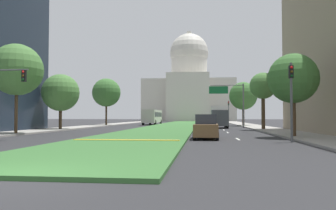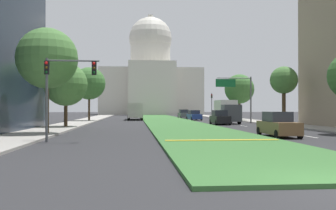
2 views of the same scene
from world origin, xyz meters
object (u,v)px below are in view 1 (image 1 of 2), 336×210
(box_truck_delivery, at_px, (219,116))
(street_tree_right_mid, at_px, (263,86))
(traffic_light_far_right, at_px, (229,109))
(street_tree_right_near, at_px, (293,79))
(capitol_building, at_px, (189,88))
(sedan_midblock, at_px, (207,122))
(sedan_lead_stopped, at_px, (206,127))
(street_tree_left_mid, at_px, (61,93))
(street_tree_left_near, at_px, (17,70))
(traffic_light_near_right, at_px, (291,91))
(overhead_guide_sign, at_px, (231,96))
(city_bus, at_px, (152,116))
(sedan_far_horizon, at_px, (203,120))
(sedan_distant, at_px, (203,121))
(street_tree_left_far, at_px, (106,93))
(street_tree_right_far, at_px, (243,96))

(box_truck_delivery, bearing_deg, street_tree_right_mid, -55.91)
(traffic_light_far_right, relative_size, street_tree_right_mid, 0.74)
(street_tree_right_near, height_order, box_truck_delivery, street_tree_right_near)
(capitol_building, bearing_deg, sedan_midblock, -85.79)
(sedan_lead_stopped, xyz_separation_m, box_truck_delivery, (2.11, 23.06, 0.82))
(street_tree_left_mid, height_order, box_truck_delivery, street_tree_left_mid)
(street_tree_left_near, bearing_deg, street_tree_left_mid, 92.78)
(traffic_light_near_right, xyz_separation_m, sedan_lead_stopped, (-5.52, 3.01, -2.46))
(overhead_guide_sign, distance_m, box_truck_delivery, 3.49)
(city_bus, bearing_deg, overhead_guide_sign, -49.10)
(traffic_light_near_right, bearing_deg, overhead_guide_sign, 93.51)
(street_tree_right_near, bearing_deg, sedan_far_horizon, 98.46)
(street_tree_right_near, distance_m, sedan_distant, 36.39)
(street_tree_right_mid, relative_size, sedan_lead_stopped, 1.49)
(street_tree_left_far, bearing_deg, traffic_light_near_right, -56.90)
(traffic_light_near_right, distance_m, street_tree_right_mid, 18.88)
(traffic_light_far_right, xyz_separation_m, street_tree_right_far, (1.33, -15.49, 1.95))
(street_tree_left_mid, relative_size, sedan_lead_stopped, 1.47)
(street_tree_right_near, bearing_deg, sedan_lead_stopped, -166.77)
(sedan_lead_stopped, relative_size, city_bus, 0.43)
(capitol_building, relative_size, box_truck_delivery, 5.19)
(street_tree_right_far, bearing_deg, street_tree_left_near, -128.99)
(capitol_building, height_order, street_tree_right_far, capitol_building)
(traffic_light_near_right, relative_size, street_tree_left_mid, 0.75)
(overhead_guide_sign, height_order, street_tree_left_near, street_tree_left_near)
(street_tree_right_near, relative_size, sedan_midblock, 1.48)
(street_tree_right_far, distance_m, sedan_far_horizon, 18.37)
(street_tree_left_mid, height_order, street_tree_right_far, street_tree_right_far)
(street_tree_left_far, relative_size, street_tree_right_far, 1.11)
(traffic_light_far_right, distance_m, city_bus, 18.08)
(street_tree_left_far, xyz_separation_m, box_truck_delivery, (19.77, -9.48, -4.32))
(sedan_lead_stopped, bearing_deg, street_tree_left_near, 169.18)
(street_tree_right_far, height_order, sedan_distant, street_tree_right_far)
(street_tree_right_mid, xyz_separation_m, box_truck_delivery, (-4.98, 7.36, -3.67))
(sedan_distant, height_order, box_truck_delivery, box_truck_delivery)
(traffic_light_far_right, relative_size, street_tree_left_near, 0.62)
(street_tree_right_mid, bearing_deg, city_bus, 125.54)
(capitol_building, distance_m, city_bus, 55.82)
(street_tree_left_mid, height_order, city_bus, street_tree_left_mid)
(street_tree_left_far, xyz_separation_m, sedan_midblock, (17.99, -12.83, -5.14))
(street_tree_right_mid, relative_size, street_tree_right_far, 0.91)
(overhead_guide_sign, distance_m, sedan_midblock, 6.53)
(traffic_light_near_right, height_order, street_tree_right_near, street_tree_right_near)
(street_tree_left_mid, bearing_deg, street_tree_left_near, -87.22)
(street_tree_left_mid, bearing_deg, sedan_lead_stopped, -37.74)
(capitol_building, height_order, sedan_far_horizon, capitol_building)
(street_tree_right_near, height_order, sedan_distant, street_tree_right_near)
(sedan_lead_stopped, bearing_deg, street_tree_left_far, 118.48)
(street_tree_right_mid, relative_size, city_bus, 0.64)
(street_tree_right_mid, xyz_separation_m, city_bus, (-17.48, 24.46, -3.58))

